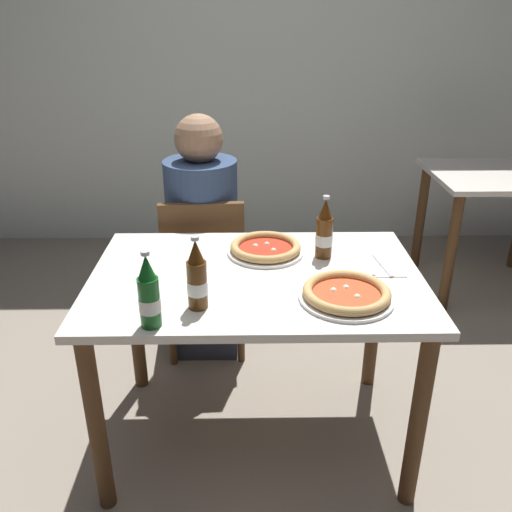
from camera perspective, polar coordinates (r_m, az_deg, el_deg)
The scene contains 12 objects.
ground_plane at distance 2.37m, azimuth 0.02°, elevation -18.38°, with size 8.00×8.00×0.00m, color gray.
back_wall_tiled at distance 3.95m, azimuth -0.52°, elevation 20.04°, with size 7.00×0.10×2.60m, color silver.
dining_table_main at distance 1.99m, azimuth 0.02°, elevation -4.90°, with size 1.20×0.80×0.75m.
chair_behind_table at distance 2.61m, azimuth -5.53°, elevation -1.25°, with size 0.42×0.42×0.85m.
diner_seated at distance 2.62m, azimuth -5.63°, elevation 1.24°, with size 0.34×0.34×1.21m.
dining_table_background at distance 3.54m, azimuth 24.21°, elevation 5.60°, with size 0.80×0.70×0.75m.
pizza_margherita_near at distance 2.10m, azimuth 1.02°, elevation 0.82°, with size 0.30×0.30×0.04m.
pizza_marinara_far at distance 1.79m, azimuth 9.61°, elevation -4.00°, with size 0.31×0.31×0.04m.
beer_bottle_left at distance 1.69m, azimuth -6.32°, elevation -2.38°, with size 0.07×0.07×0.25m.
beer_bottle_center at distance 1.62m, azimuth -11.34°, elevation -4.12°, with size 0.07×0.07×0.25m.
beer_bottle_right at distance 2.05m, azimuth 7.30°, elevation 2.58°, with size 0.07×0.07×0.25m.
napkin_with_cutlery at distance 2.05m, azimuth 12.79°, elevation -1.04°, with size 0.18×0.19×0.01m.
Camera 1 is at (-0.03, -1.73, 1.62)m, focal length 37.52 mm.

